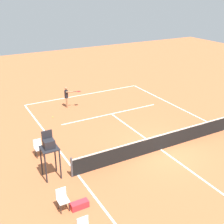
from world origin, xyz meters
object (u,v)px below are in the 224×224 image
at_px(player_serving, 67,95).
at_px(courtside_chair_mid, 38,147).
at_px(tennis_ball, 53,117).
at_px(courtside_chair_far, 62,198).
at_px(equipment_bag, 80,205).
at_px(umpire_chair, 49,148).

relative_size(player_serving, courtside_chair_mid, 1.70).
bearing_deg(player_serving, tennis_ball, -30.45).
distance_m(tennis_ball, courtside_chair_mid, 5.12).
relative_size(tennis_ball, courtside_chair_far, 0.07).
relative_size(player_serving, equipment_bag, 2.13).
xyz_separation_m(tennis_ball, equipment_bag, (1.99, 9.45, 0.12)).
bearing_deg(equipment_bag, tennis_ball, -101.93).
bearing_deg(umpire_chair, courtside_chair_mid, -90.41).
height_order(umpire_chair, courtside_chair_far, umpire_chair).
bearing_deg(courtside_chair_far, tennis_ball, -105.95).
bearing_deg(tennis_ball, equipment_bag, 78.07).
bearing_deg(courtside_chair_far, player_serving, -112.10).
bearing_deg(courtside_chair_mid, player_serving, -123.74).
distance_m(player_serving, umpire_chair, 9.02).
relative_size(courtside_chair_mid, courtside_chair_far, 1.00).
relative_size(player_serving, tennis_ball, 23.80).
bearing_deg(umpire_chair, tennis_ball, -108.83).
bearing_deg(equipment_bag, player_serving, -108.65).
bearing_deg(player_serving, equipment_bag, 1.89).
height_order(courtside_chair_far, equipment_bag, courtside_chair_far).
bearing_deg(player_serving, umpire_chair, -5.48).
height_order(courtside_chair_mid, courtside_chair_far, same).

